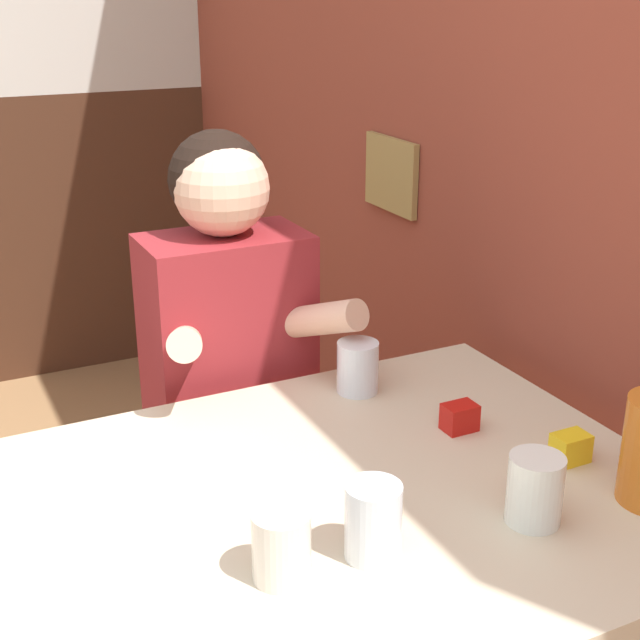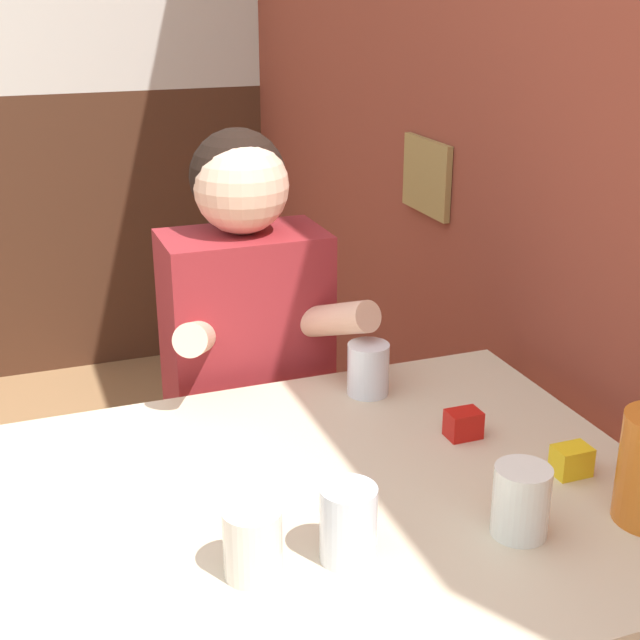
{
  "view_description": "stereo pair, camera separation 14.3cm",
  "coord_description": "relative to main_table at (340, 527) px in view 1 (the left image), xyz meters",
  "views": [
    {
      "loc": [
        0.2,
        -0.78,
        1.5
      ],
      "look_at": [
        0.82,
        0.47,
        0.96
      ],
      "focal_mm": 50.0,
      "sensor_mm": 36.0,
      "label": 1
    },
    {
      "loc": [
        0.33,
        -0.83,
        1.5
      ],
      "look_at": [
        0.82,
        0.47,
        0.96
      ],
      "focal_mm": 50.0,
      "sensor_mm": 36.0,
      "label": 2
    }
  ],
  "objects": [
    {
      "name": "brick_wall_right",
      "position": [
        0.64,
        1.04,
        0.68
      ],
      "size": [
        0.08,
        4.67,
        2.7
      ],
      "color": "brown",
      "rests_on": "ground_plane"
    },
    {
      "name": "main_table",
      "position": [
        0.0,
        0.0,
        0.0
      ],
      "size": [
        1.08,
        0.86,
        0.74
      ],
      "color": "beige",
      "rests_on": "ground_plane"
    },
    {
      "name": "person_seated",
      "position": [
        0.03,
        0.58,
        -0.04
      ],
      "size": [
        0.42,
        0.4,
        1.22
      ],
      "color": "maroon",
      "rests_on": "ground_plane"
    },
    {
      "name": "glass_near_pitcher",
      "position": [
        0.21,
        0.32,
        0.11
      ],
      "size": [
        0.08,
        0.08,
        0.1
      ],
      "color": "silver",
      "rests_on": "main_table"
    },
    {
      "name": "glass_center",
      "position": [
        0.23,
        -0.19,
        0.12
      ],
      "size": [
        0.08,
        0.08,
        0.11
      ],
      "color": "silver",
      "rests_on": "main_table"
    },
    {
      "name": "glass_far_side",
      "position": [
        -0.17,
        -0.15,
        0.11
      ],
      "size": [
        0.08,
        0.08,
        0.1
      ],
      "color": "silver",
      "rests_on": "main_table"
    },
    {
      "name": "glass_by_brick",
      "position": [
        -0.03,
        -0.16,
        0.12
      ],
      "size": [
        0.08,
        0.08,
        0.11
      ],
      "color": "silver",
      "rests_on": "main_table"
    },
    {
      "name": "condiment_ketchup",
      "position": [
        0.29,
        0.1,
        0.09
      ],
      "size": [
        0.06,
        0.04,
        0.05
      ],
      "color": "#B7140F",
      "rests_on": "main_table"
    },
    {
      "name": "condiment_mustard",
      "position": [
        0.4,
        -0.08,
        0.09
      ],
      "size": [
        0.06,
        0.04,
        0.05
      ],
      "color": "yellow",
      "rests_on": "main_table"
    }
  ]
}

